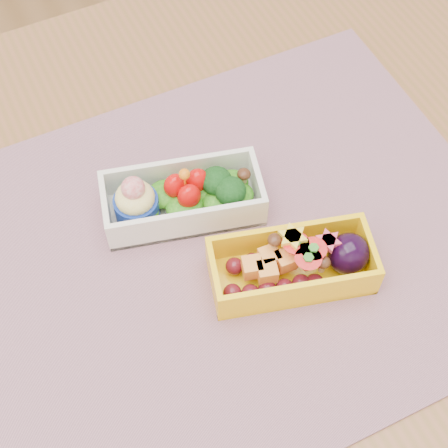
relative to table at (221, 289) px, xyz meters
name	(u,v)px	position (x,y,z in m)	size (l,w,h in m)	color
ground	(222,443)	(0.00, 0.00, -0.65)	(3.00, 3.00, 0.00)	olive
table	(221,289)	(0.00, 0.00, 0.00)	(1.20, 0.80, 0.75)	brown
placemat	(219,251)	(0.00, -0.01, 0.10)	(0.58, 0.44, 0.00)	#A3707E
bento_white	(182,198)	(-0.02, 0.05, 0.12)	(0.17, 0.11, 0.07)	silver
bento_yellow	(296,264)	(0.05, -0.07, 0.12)	(0.17, 0.11, 0.05)	yellow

